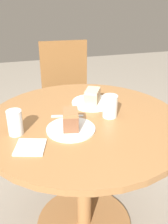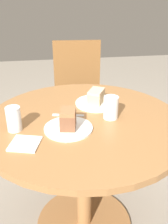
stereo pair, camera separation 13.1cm
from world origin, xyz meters
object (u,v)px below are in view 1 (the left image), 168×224
at_px(cake_slice_near, 71,119).
at_px(cake_slice_far, 92,96).
at_px(chair, 67,99).
at_px(glass_lemonade, 110,107).
at_px(glass_water, 15,124).
at_px(plate_near, 71,129).
at_px(plate_far, 92,103).

xyz_separation_m(cake_slice_near, cake_slice_far, (0.18, 0.26, -0.01)).
distance_m(chair, glass_lemonade, 0.94).
height_order(cake_slice_near, glass_lemonade, glass_lemonade).
bearing_deg(glass_water, cake_slice_near, -7.38).
relative_size(plate_near, glass_water, 1.98).
relative_size(cake_slice_far, glass_lemonade, 1.15).
height_order(chair, cake_slice_near, chair).
distance_m(plate_far, cake_slice_near, 0.33).
relative_size(chair, plate_near, 4.13).
distance_m(glass_lemonade, glass_water, 0.48).
height_order(chair, glass_lemonade, chair).
distance_m(plate_far, glass_lemonade, 0.19).
bearing_deg(cake_slice_far, plate_near, -124.96).
bearing_deg(chair, cake_slice_near, -95.68).
distance_m(chair, plate_far, 0.75).
bearing_deg(plate_near, cake_slice_far, 55.04).
bearing_deg(glass_lemonade, plate_near, -159.39).
relative_size(cake_slice_far, glass_water, 1.14).
height_order(cake_slice_near, cake_slice_far, cake_slice_near).
bearing_deg(plate_near, glass_water, 172.62).
distance_m(chair, plate_near, 1.02).
bearing_deg(cake_slice_far, cake_slice_near, -124.96).
bearing_deg(cake_slice_far, plate_far, 116.57).
distance_m(plate_near, cake_slice_far, 0.32).
height_order(plate_far, glass_lemonade, glass_lemonade).
relative_size(chair, glass_water, 8.18).
bearing_deg(chair, cake_slice_far, -84.51).
relative_size(plate_far, cake_slice_far, 1.77).
height_order(plate_far, cake_slice_near, cake_slice_near).
height_order(plate_near, glass_water, glass_water).
height_order(chair, plate_near, chair).
xyz_separation_m(chair, glass_water, (-0.42, -0.93, 0.32)).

